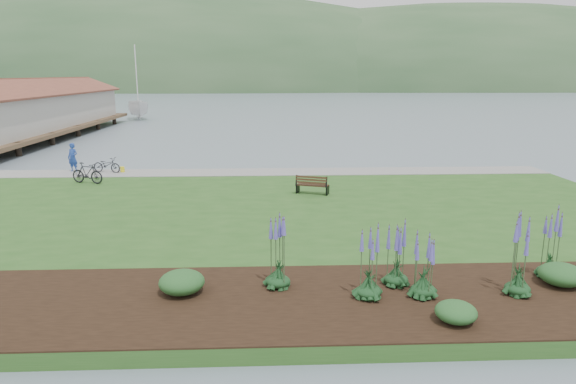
# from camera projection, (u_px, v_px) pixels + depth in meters

# --- Properties ---
(ground) EXTENTS (600.00, 600.00, 0.00)m
(ground) POSITION_uv_depth(u_px,v_px,m) (237.00, 212.00, 22.01)
(ground) COLOR slate
(ground) RESTS_ON ground
(lawn) EXTENTS (34.00, 20.00, 0.40)m
(lawn) POSITION_uv_depth(u_px,v_px,m) (234.00, 220.00, 20.02)
(lawn) COLOR #254F1C
(lawn) RESTS_ON ground
(shoreline_path) EXTENTS (34.00, 2.20, 0.03)m
(shoreline_path) POSITION_uv_depth(u_px,v_px,m) (243.00, 172.00, 28.64)
(shoreline_path) COLOR gray
(shoreline_path) RESTS_ON lawn
(garden_bed) EXTENTS (24.00, 4.40, 0.04)m
(garden_bed) POSITION_uv_depth(u_px,v_px,m) (337.00, 299.00, 12.50)
(garden_bed) COLOR black
(garden_bed) RESTS_ON lawn
(far_hillside) EXTENTS (580.00, 80.00, 38.00)m
(far_hillside) POSITION_uv_depth(u_px,v_px,m) (316.00, 90.00, 188.34)
(far_hillside) COLOR #2E512D
(far_hillside) RESTS_ON ground
(pier_pavilion) EXTENTS (8.00, 36.00, 5.40)m
(pier_pavilion) POSITION_uv_depth(u_px,v_px,m) (35.00, 109.00, 47.37)
(pier_pavilion) COLOR #4C3826
(pier_pavilion) RESTS_ON ground
(park_bench) EXTENTS (1.57, 1.05, 0.90)m
(park_bench) POSITION_uv_depth(u_px,v_px,m) (312.00, 185.00, 23.38)
(park_bench) COLOR #301E12
(park_bench) RESTS_ON lawn
(person) EXTENTS (0.81, 0.68, 1.91)m
(person) POSITION_uv_depth(u_px,v_px,m) (73.00, 155.00, 28.57)
(person) COLOR navy
(person) RESTS_ON lawn
(bicycle_a) EXTENTS (1.05, 1.75, 0.87)m
(bicycle_a) POSITION_uv_depth(u_px,v_px,m) (107.00, 165.00, 28.52)
(bicycle_a) COLOR black
(bicycle_a) RESTS_ON lawn
(bicycle_b) EXTENTS (1.06, 1.82, 1.06)m
(bicycle_b) POSITION_uv_depth(u_px,v_px,m) (87.00, 173.00, 25.66)
(bicycle_b) COLOR black
(bicycle_b) RESTS_ON lawn
(sailboat) EXTENTS (14.14, 14.27, 29.84)m
(sailboat) POSITION_uv_depth(u_px,v_px,m) (139.00, 120.00, 66.36)
(sailboat) COLOR silver
(sailboat) RESTS_ON ground
(pannier) EXTENTS (0.30, 0.35, 0.32)m
(pannier) POSITION_uv_depth(u_px,v_px,m) (122.00, 170.00, 28.61)
(pannier) COLOR yellow
(pannier) RESTS_ON lawn
(echium_0) EXTENTS (0.62, 0.62, 2.00)m
(echium_0) POSITION_uv_depth(u_px,v_px,m) (369.00, 266.00, 12.36)
(echium_0) COLOR #133519
(echium_0) RESTS_ON garden_bed
(echium_1) EXTENTS (0.62, 0.62, 1.87)m
(echium_1) POSITION_uv_depth(u_px,v_px,m) (397.00, 256.00, 13.11)
(echium_1) COLOR #133519
(echium_1) RESTS_ON garden_bed
(echium_2) EXTENTS (0.62, 0.62, 2.21)m
(echium_2) POSITION_uv_depth(u_px,v_px,m) (521.00, 258.00, 12.51)
(echium_2) COLOR #133519
(echium_2) RESTS_ON garden_bed
(echium_3) EXTENTS (0.62, 0.62, 2.15)m
(echium_3) POSITION_uv_depth(u_px,v_px,m) (551.00, 244.00, 13.59)
(echium_3) COLOR #133519
(echium_3) RESTS_ON garden_bed
(echium_4) EXTENTS (0.62, 0.62, 2.36)m
(echium_4) POSITION_uv_depth(u_px,v_px,m) (278.00, 249.00, 12.93)
(echium_4) COLOR #133519
(echium_4) RESTS_ON garden_bed
(echium_5) EXTENTS (0.62, 0.62, 1.75)m
(echium_5) POSITION_uv_depth(u_px,v_px,m) (424.00, 268.00, 12.45)
(echium_5) COLOR #133519
(echium_5) RESTS_ON garden_bed
(shrub_0) EXTENTS (1.14, 1.14, 0.57)m
(shrub_0) POSITION_uv_depth(u_px,v_px,m) (182.00, 282.00, 12.74)
(shrub_0) COLOR #1E4C21
(shrub_0) RESTS_ON garden_bed
(shrub_1) EXTENTS (0.92, 0.92, 0.46)m
(shrub_1) POSITION_uv_depth(u_px,v_px,m) (456.00, 312.00, 11.26)
(shrub_1) COLOR #1E4C21
(shrub_1) RESTS_ON garden_bed
(shrub_2) EXTENTS (1.13, 1.13, 0.56)m
(shrub_2) POSITION_uv_depth(u_px,v_px,m) (562.00, 274.00, 13.23)
(shrub_2) COLOR #1E4C21
(shrub_2) RESTS_ON garden_bed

